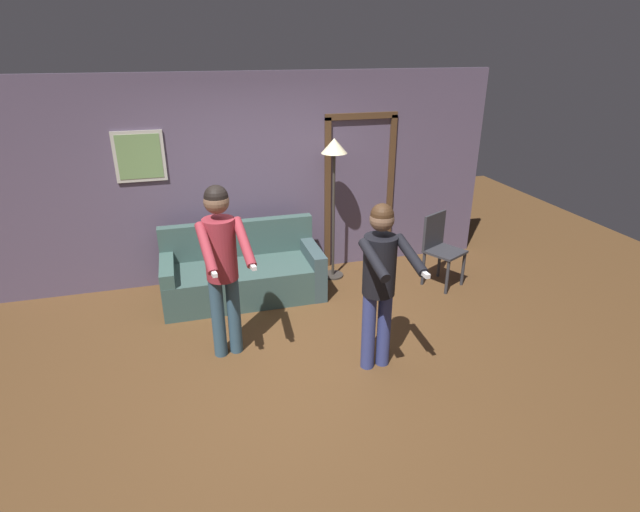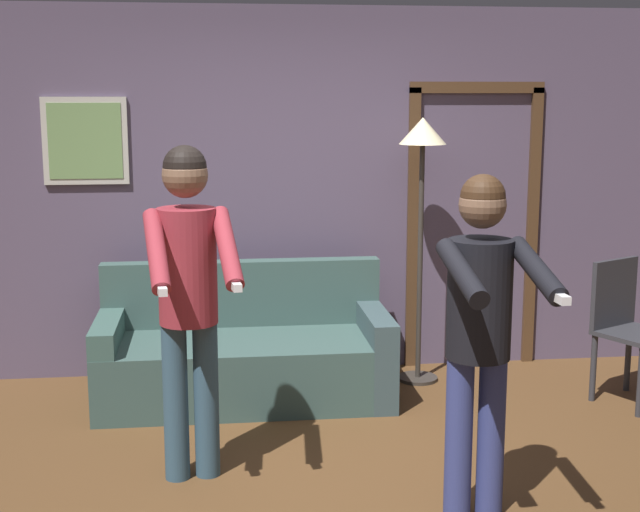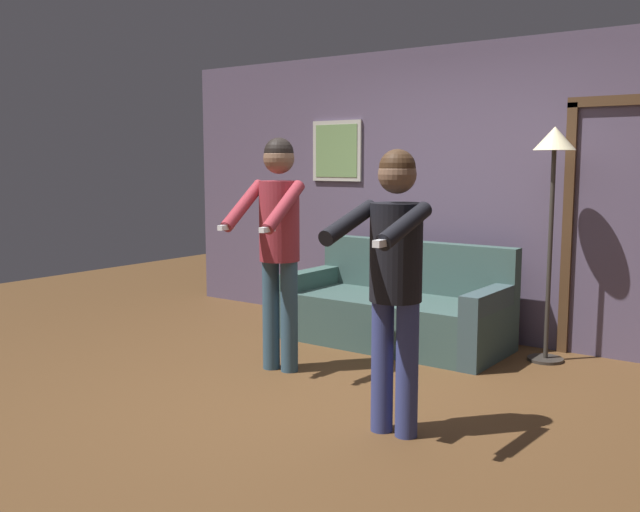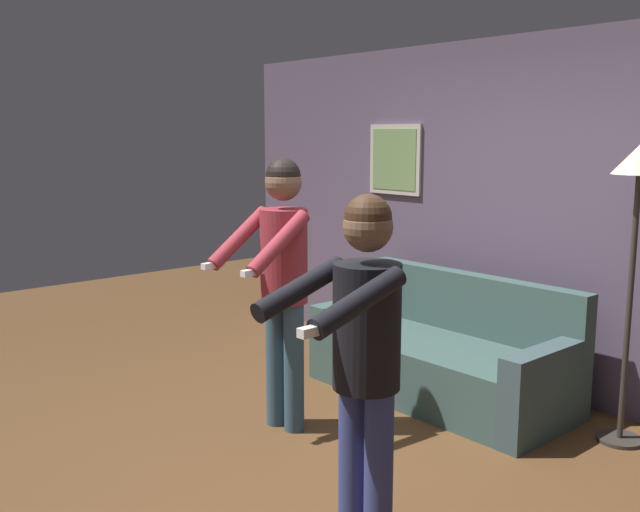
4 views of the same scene
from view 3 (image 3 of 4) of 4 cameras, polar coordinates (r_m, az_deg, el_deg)
name	(u,v)px [view 3 (image 3 of 4)]	position (r m, az deg, el deg)	size (l,w,h in m)	color
ground_plane	(322,395)	(4.93, 0.16, -11.06)	(12.00, 12.00, 0.00)	#53361D
back_wall_assembly	(462,192)	(6.51, 11.31, 5.03)	(6.40, 0.10, 2.60)	#55485F
couch	(397,312)	(6.23, 6.20, -4.49)	(1.90, 0.86, 0.87)	#364F4A
torchiere_lamp	(553,169)	(5.80, 18.18, 6.67)	(0.32, 0.32, 1.84)	#332D28
person_standing_left	(278,231)	(5.29, -3.37, 2.01)	(0.50, 0.69, 1.75)	#304E61
person_standing_right	(394,266)	(4.04, 5.98, -0.79)	(0.45, 0.69, 1.64)	navy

